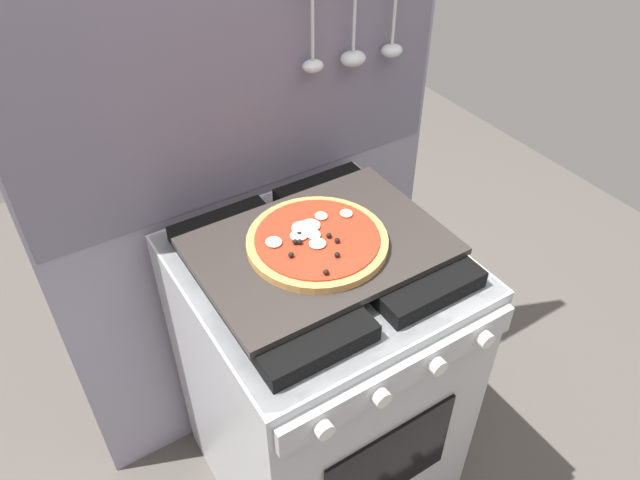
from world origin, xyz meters
TOP-DOWN VIEW (x-y plane):
  - ground_plane at (0.00, 0.00)m, footprint 4.00×4.00m
  - kitchen_backsplash at (0.00, 0.33)m, footprint 1.10×0.09m
  - stove at (-0.00, -0.00)m, footprint 0.60×0.64m
  - baking_tray at (0.00, 0.00)m, footprint 0.54×0.38m
  - pizza_left at (-0.01, 0.00)m, footprint 0.31×0.31m

SIDE VIEW (x-z plane):
  - ground_plane at x=0.00m, z-range 0.00..0.00m
  - stove at x=0.00m, z-range 0.00..0.90m
  - kitchen_backsplash at x=0.00m, z-range 0.01..1.56m
  - baking_tray at x=0.00m, z-range 0.90..0.92m
  - pizza_left at x=-0.01m, z-range 0.91..0.94m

